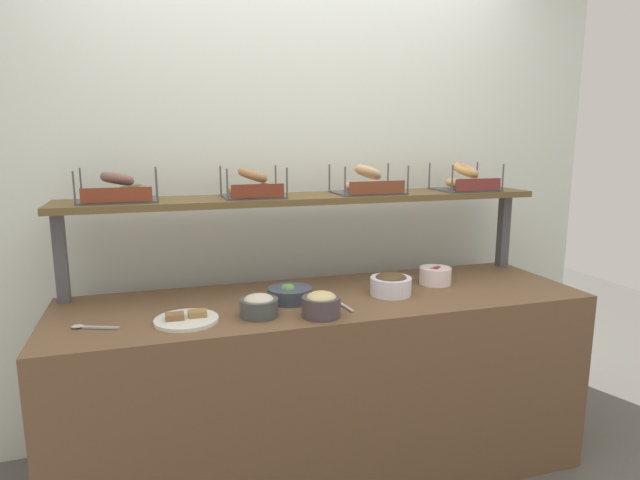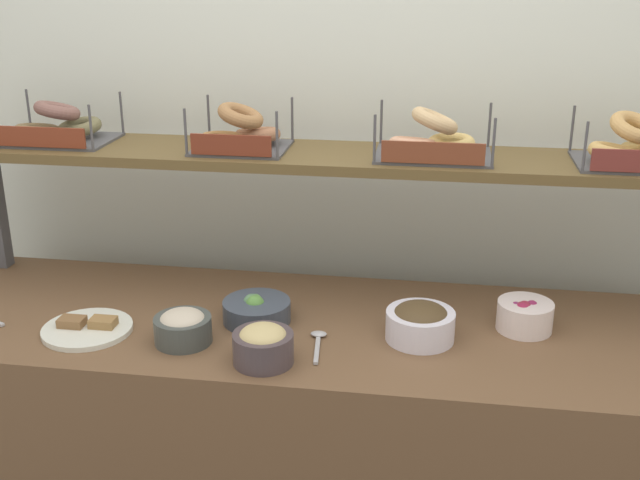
# 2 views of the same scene
# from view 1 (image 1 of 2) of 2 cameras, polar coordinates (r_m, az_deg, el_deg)

# --- Properties ---
(ground_plane) EXTENTS (8.00, 8.00, 0.00)m
(ground_plane) POSITION_cam_1_polar(r_m,az_deg,el_deg) (2.77, 0.69, -23.14)
(ground_plane) COLOR #595651
(back_wall) EXTENTS (3.54, 0.06, 2.40)m
(back_wall) POSITION_cam_1_polar(r_m,az_deg,el_deg) (2.85, -2.70, 3.77)
(back_wall) COLOR silver
(back_wall) RESTS_ON ground_plane
(deli_counter) EXTENTS (2.34, 0.70, 0.85)m
(deli_counter) POSITION_cam_1_polar(r_m,az_deg,el_deg) (2.56, 0.71, -15.24)
(deli_counter) COLOR brown
(deli_counter) RESTS_ON ground_plane
(shelf_riser_left) EXTENTS (0.05, 0.05, 0.40)m
(shelf_riser_left) POSITION_cam_1_polar(r_m,az_deg,el_deg) (2.54, -25.92, -1.66)
(shelf_riser_left) COLOR #4C4C51
(shelf_riser_left) RESTS_ON deli_counter
(shelf_riser_right) EXTENTS (0.05, 0.05, 0.40)m
(shelf_riser_right) POSITION_cam_1_polar(r_m,az_deg,el_deg) (3.10, 18.97, 0.96)
(shelf_riser_right) COLOR #4C4C51
(shelf_riser_right) RESTS_ON deli_counter
(upper_shelf) EXTENTS (2.30, 0.32, 0.03)m
(upper_shelf) POSITION_cam_1_polar(r_m,az_deg,el_deg) (2.57, -1.12, 4.47)
(upper_shelf) COLOR brown
(upper_shelf) RESTS_ON shelf_riser_left
(bowl_tuna_salad) EXTENTS (0.15, 0.15, 0.09)m
(bowl_tuna_salad) POSITION_cam_1_polar(r_m,az_deg,el_deg) (2.16, -6.53, -6.93)
(bowl_tuna_salad) COLOR #444A47
(bowl_tuna_salad) RESTS_ON deli_counter
(bowl_chocolate_spread) EXTENTS (0.19, 0.19, 0.10)m
(bowl_chocolate_spread) POSITION_cam_1_polar(r_m,az_deg,el_deg) (2.45, 7.56, -4.66)
(bowl_chocolate_spread) COLOR white
(bowl_chocolate_spread) RESTS_ON deli_counter
(bowl_hummus) EXTENTS (0.16, 0.16, 0.10)m
(bowl_hummus) POSITION_cam_1_polar(r_m,az_deg,el_deg) (2.14, 0.14, -6.85)
(bowl_hummus) COLOR #493D42
(bowl_hummus) RESTS_ON deli_counter
(bowl_beet_salad) EXTENTS (0.15, 0.15, 0.09)m
(bowl_beet_salad) POSITION_cam_1_polar(r_m,az_deg,el_deg) (2.66, 12.18, -3.68)
(bowl_beet_salad) COLOR white
(bowl_beet_salad) RESTS_ON deli_counter
(bowl_veggie_mix) EXTENTS (0.19, 0.19, 0.08)m
(bowl_veggie_mix) POSITION_cam_1_polar(r_m,az_deg,el_deg) (2.34, -3.27, -5.75)
(bowl_veggie_mix) COLOR #3C4655
(bowl_veggie_mix) RESTS_ON deli_counter
(serving_plate_white) EXTENTS (0.25, 0.25, 0.04)m
(serving_plate_white) POSITION_cam_1_polar(r_m,az_deg,el_deg) (2.15, -14.05, -8.20)
(serving_plate_white) COLOR white
(serving_plate_white) RESTS_ON deli_counter
(serving_spoon_near_plate) EXTENTS (0.17, 0.08, 0.01)m
(serving_spoon_near_plate) POSITION_cam_1_polar(r_m,az_deg,el_deg) (2.20, -23.52, -8.48)
(serving_spoon_near_plate) COLOR #B7B7BC
(serving_spoon_near_plate) RESTS_ON deli_counter
(serving_spoon_by_edge) EXTENTS (0.05, 0.18, 0.01)m
(serving_spoon_by_edge) POSITION_cam_1_polar(r_m,az_deg,el_deg) (2.30, 2.14, -6.71)
(serving_spoon_by_edge) COLOR #B7B7BC
(serving_spoon_by_edge) RESTS_ON deli_counter
(bagel_basket_poppy) EXTENTS (0.33, 0.26, 0.14)m
(bagel_basket_poppy) POSITION_cam_1_polar(r_m,az_deg,el_deg) (2.48, -20.76, 4.94)
(bagel_basket_poppy) COLOR #4C4C51
(bagel_basket_poppy) RESTS_ON upper_shelf
(bagel_basket_everything) EXTENTS (0.28, 0.26, 0.14)m
(bagel_basket_everything) POSITION_cam_1_polar(r_m,az_deg,el_deg) (2.50, -7.18, 5.64)
(bagel_basket_everything) COLOR #4C4C51
(bagel_basket_everything) RESTS_ON upper_shelf
(bagel_basket_plain) EXTENTS (0.33, 0.26, 0.15)m
(bagel_basket_plain) POSITION_cam_1_polar(r_m,az_deg,el_deg) (2.66, 5.10, 5.98)
(bagel_basket_plain) COLOR #4C4C51
(bagel_basket_plain) RESTS_ON upper_shelf
(bagel_basket_sesame) EXTENTS (0.30, 0.25, 0.15)m
(bagel_basket_sesame) POSITION_cam_1_polar(r_m,az_deg,el_deg) (2.90, 15.20, 6.09)
(bagel_basket_sesame) COLOR #4C4C51
(bagel_basket_sesame) RESTS_ON upper_shelf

